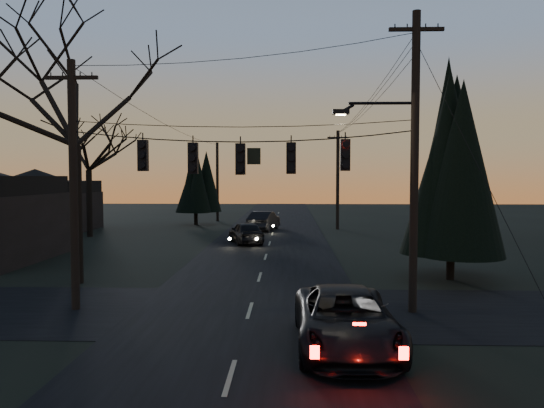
{
  "coord_description": "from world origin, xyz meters",
  "views": [
    {
      "loc": [
        1.35,
        -7.78,
        4.58
      ],
      "look_at": [
        0.78,
        9.42,
        3.68
      ],
      "focal_mm": 35.0,
      "sensor_mm": 36.0,
      "label": 1
    }
  ],
  "objects_px": {
    "suv_near": "(346,320)",
    "sedan_oncoming_b": "(264,221)",
    "evergreen_right": "(452,167)",
    "utility_pole_far_r": "(337,229)",
    "utility_pole_right": "(412,312)",
    "sedan_oncoming_a": "(246,233)",
    "utility_pole_far_l": "(218,221)",
    "utility_pole_left": "(76,309)",
    "bare_tree_left": "(75,89)"
  },
  "relations": [
    {
      "from": "bare_tree_left",
      "to": "evergreen_right",
      "type": "height_order",
      "value": "bare_tree_left"
    },
    {
      "from": "utility_pole_far_r",
      "to": "sedan_oncoming_a",
      "type": "xyz_separation_m",
      "value": [
        -7.11,
        -10.05,
        0.75
      ]
    },
    {
      "from": "utility_pole_far_r",
      "to": "evergreen_right",
      "type": "xyz_separation_m",
      "value": [
        2.99,
        -22.22,
        4.97
      ]
    },
    {
      "from": "utility_pole_right",
      "to": "utility_pole_left",
      "type": "relative_size",
      "value": 1.18
    },
    {
      "from": "sedan_oncoming_a",
      "to": "utility_pole_far_r",
      "type": "bearing_deg",
      "value": -142.53
    },
    {
      "from": "utility_pole_far_l",
      "to": "evergreen_right",
      "type": "height_order",
      "value": "evergreen_right"
    },
    {
      "from": "utility_pole_right",
      "to": "sedan_oncoming_a",
      "type": "height_order",
      "value": "utility_pole_right"
    },
    {
      "from": "evergreen_right",
      "to": "bare_tree_left",
      "type": "bearing_deg",
      "value": -175.26
    },
    {
      "from": "utility_pole_left",
      "to": "sedan_oncoming_a",
      "type": "bearing_deg",
      "value": 76.26
    },
    {
      "from": "suv_near",
      "to": "sedan_oncoming_a",
      "type": "distance_m",
      "value": 22.3
    },
    {
      "from": "utility_pole_left",
      "to": "sedan_oncoming_b",
      "type": "bearing_deg",
      "value": 78.97
    },
    {
      "from": "bare_tree_left",
      "to": "sedan_oncoming_a",
      "type": "bearing_deg",
      "value": 65.72
    },
    {
      "from": "utility_pole_left",
      "to": "evergreen_right",
      "type": "relative_size",
      "value": 0.97
    },
    {
      "from": "utility_pole_left",
      "to": "bare_tree_left",
      "type": "distance_m",
      "value": 9.51
    },
    {
      "from": "utility_pole_far_r",
      "to": "bare_tree_left",
      "type": "height_order",
      "value": "bare_tree_left"
    },
    {
      "from": "utility_pole_left",
      "to": "sedan_oncoming_a",
      "type": "relative_size",
      "value": 1.92
    },
    {
      "from": "evergreen_right",
      "to": "sedan_oncoming_a",
      "type": "xyz_separation_m",
      "value": [
        -10.1,
        12.17,
        -4.22
      ]
    },
    {
      "from": "utility_pole_right",
      "to": "utility_pole_far_l",
      "type": "relative_size",
      "value": 1.25
    },
    {
      "from": "sedan_oncoming_a",
      "to": "sedan_oncoming_b",
      "type": "bearing_deg",
      "value": -112.55
    },
    {
      "from": "utility_pole_far_r",
      "to": "evergreen_right",
      "type": "bearing_deg",
      "value": -82.33
    },
    {
      "from": "evergreen_right",
      "to": "sedan_oncoming_b",
      "type": "height_order",
      "value": "evergreen_right"
    },
    {
      "from": "utility_pole_far_l",
      "to": "sedan_oncoming_b",
      "type": "bearing_deg",
      "value": -60.83
    },
    {
      "from": "utility_pole_right",
      "to": "evergreen_right",
      "type": "distance_m",
      "value": 8.19
    },
    {
      "from": "utility_pole_left",
      "to": "bare_tree_left",
      "type": "height_order",
      "value": "bare_tree_left"
    },
    {
      "from": "suv_near",
      "to": "utility_pole_far_l",
      "type": "bearing_deg",
      "value": 101.74
    },
    {
      "from": "utility_pole_right",
      "to": "evergreen_right",
      "type": "relative_size",
      "value": 1.14
    },
    {
      "from": "utility_pole_far_r",
      "to": "sedan_oncoming_b",
      "type": "relative_size",
      "value": 1.73
    },
    {
      "from": "utility_pole_left",
      "to": "sedan_oncoming_a",
      "type": "distance_m",
      "value": 18.5
    },
    {
      "from": "bare_tree_left",
      "to": "suv_near",
      "type": "bearing_deg",
      "value": -38.35
    },
    {
      "from": "utility_pole_far_r",
      "to": "evergreen_right",
      "type": "distance_m",
      "value": 22.96
    },
    {
      "from": "utility_pole_left",
      "to": "evergreen_right",
      "type": "bearing_deg",
      "value": 21.75
    },
    {
      "from": "utility_pole_right",
      "to": "sedan_oncoming_a",
      "type": "xyz_separation_m",
      "value": [
        -7.11,
        17.95,
        0.75
      ]
    },
    {
      "from": "sedan_oncoming_b",
      "to": "evergreen_right",
      "type": "bearing_deg",
      "value": 125.96
    },
    {
      "from": "utility_pole_far_r",
      "to": "bare_tree_left",
      "type": "relative_size",
      "value": 0.72
    },
    {
      "from": "utility_pole_right",
      "to": "suv_near",
      "type": "xyz_separation_m",
      "value": [
        -2.66,
        -3.9,
        0.78
      ]
    },
    {
      "from": "evergreen_right",
      "to": "sedan_oncoming_a",
      "type": "bearing_deg",
      "value": 129.7
    },
    {
      "from": "utility_pole_left",
      "to": "utility_pole_far_r",
      "type": "height_order",
      "value": "same"
    },
    {
      "from": "bare_tree_left",
      "to": "sedan_oncoming_b",
      "type": "distance_m",
      "value": 24.45
    },
    {
      "from": "utility_pole_left",
      "to": "sedan_oncoming_a",
      "type": "xyz_separation_m",
      "value": [
        4.39,
        17.95,
        0.75
      ]
    },
    {
      "from": "utility_pole_far_r",
      "to": "sedan_oncoming_b",
      "type": "xyz_separation_m",
      "value": [
        -6.3,
        -1.32,
        0.81
      ]
    },
    {
      "from": "suv_near",
      "to": "sedan_oncoming_a",
      "type": "height_order",
      "value": "suv_near"
    },
    {
      "from": "utility_pole_right",
      "to": "sedan_oncoming_a",
      "type": "bearing_deg",
      "value": 111.61
    },
    {
      "from": "utility_pole_left",
      "to": "evergreen_right",
      "type": "height_order",
      "value": "evergreen_right"
    },
    {
      "from": "utility_pole_far_r",
      "to": "utility_pole_left",
      "type": "bearing_deg",
      "value": -112.33
    },
    {
      "from": "utility_pole_left",
      "to": "sedan_oncoming_a",
      "type": "height_order",
      "value": "utility_pole_left"
    },
    {
      "from": "utility_pole_far_r",
      "to": "utility_pole_far_l",
      "type": "relative_size",
      "value": 1.06
    },
    {
      "from": "utility_pole_far_l",
      "to": "bare_tree_left",
      "type": "bearing_deg",
      "value": -93.09
    },
    {
      "from": "utility_pole_far_r",
      "to": "sedan_oncoming_b",
      "type": "bearing_deg",
      "value": -168.19
    },
    {
      "from": "evergreen_right",
      "to": "sedan_oncoming_b",
      "type": "distance_m",
      "value": 23.25
    },
    {
      "from": "suv_near",
      "to": "sedan_oncoming_b",
      "type": "distance_m",
      "value": 30.8
    }
  ]
}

